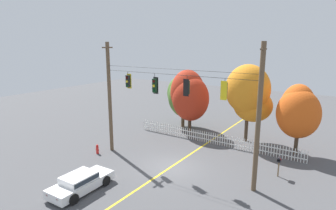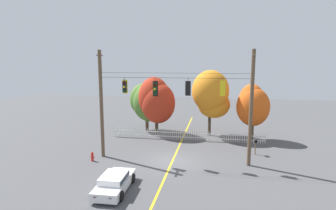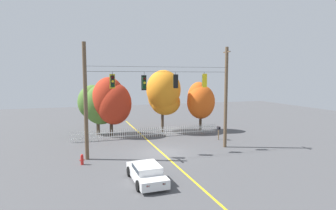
{
  "view_description": "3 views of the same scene",
  "coord_description": "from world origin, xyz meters",
  "views": [
    {
      "loc": [
        10.57,
        -16.38,
        9.08
      ],
      "look_at": [
        -0.02,
        -0.44,
        4.85
      ],
      "focal_mm": 29.81,
      "sensor_mm": 36.0,
      "label": 1
    },
    {
      "loc": [
        3.57,
        -22.46,
        8.47
      ],
      "look_at": [
        -0.28,
        -0.64,
        4.85
      ],
      "focal_mm": 30.2,
      "sensor_mm": 36.0,
      "label": 2
    },
    {
      "loc": [
        -6.9,
        -22.63,
        6.61
      ],
      "look_at": [
        0.45,
        -0.43,
        4.18
      ],
      "focal_mm": 29.92,
      "sensor_mm": 36.0,
      "label": 3
    }
  ],
  "objects": [
    {
      "name": "autumn_maple_far_west",
      "position": [
        7.2,
        7.78,
        3.7
      ],
      "size": [
        3.42,
        3.08,
        5.91
      ],
      "color": "#473828",
      "rests_on": "ground"
    },
    {
      "name": "lane_centerline_stripe",
      "position": [
        0.0,
        0.0,
        0.0
      ],
      "size": [
        0.16,
        36.0,
        0.01
      ],
      "primitive_type": "cube",
      "color": "gold",
      "rests_on": "ground"
    },
    {
      "name": "signal_support_span",
      "position": [
        0.0,
        -0.0,
        4.68
      ],
      "size": [
        12.68,
        1.1,
        9.22
      ],
      "color": "brown",
      "rests_on": "ground"
    },
    {
      "name": "white_picket_fence",
      "position": [
        0.44,
        6.24,
        0.53
      ],
      "size": [
        16.06,
        0.06,
        1.06
      ],
      "color": "white",
      "rests_on": "ground"
    },
    {
      "name": "autumn_maple_near_fence",
      "position": [
        -4.54,
        9.56,
        3.5
      ],
      "size": [
        4.57,
        3.64,
        5.63
      ],
      "color": "brown",
      "rests_on": "ground"
    },
    {
      "name": "ground",
      "position": [
        0.0,
        0.0,
        0.0
      ],
      "size": [
        80.0,
        80.0,
        0.0
      ],
      "primitive_type": "plane",
      "color": "#4C4C4F"
    },
    {
      "name": "traffic_signal_westbound_side",
      "position": [
        3.96,
        -0.01,
        6.21
      ],
      "size": [
        0.43,
        0.38,
        1.36
      ],
      "color": "black"
    },
    {
      "name": "autumn_maple_mid",
      "position": [
        -3.27,
        8.36,
        3.9
      ],
      "size": [
        4.29,
        3.96,
        6.49
      ],
      "color": "#473828",
      "rests_on": "ground"
    },
    {
      "name": "traffic_signal_northbound_primary",
      "position": [
        1.25,
        -0.01,
        6.16
      ],
      "size": [
        0.43,
        0.38,
        1.4
      ],
      "color": "black"
    },
    {
      "name": "autumn_oak_far_east",
      "position": [
        2.87,
        8.65,
        4.43
      ],
      "size": [
        4.19,
        4.03,
        7.3
      ],
      "color": "#473828",
      "rests_on": "ground"
    },
    {
      "name": "traffic_signal_eastbound_side",
      "position": [
        -1.48,
        0.01,
        6.06
      ],
      "size": [
        0.43,
        0.38,
        1.54
      ],
      "color": "black"
    },
    {
      "name": "roadside_mailbox",
      "position": [
        7.04,
        2.82,
        1.16
      ],
      "size": [
        0.25,
        0.44,
        1.43
      ],
      "color": "brown",
      "rests_on": "ground"
    },
    {
      "name": "fire_hydrant",
      "position": [
        -6.61,
        -1.28,
        0.4
      ],
      "size": [
        0.38,
        0.22,
        0.8
      ],
      "color": "red",
      "rests_on": "ground"
    },
    {
      "name": "parked_car",
      "position": [
        -2.84,
        -6.1,
        0.6
      ],
      "size": [
        1.95,
        4.24,
        1.15
      ],
      "color": "white",
      "rests_on": "ground"
    },
    {
      "name": "traffic_signal_northbound_secondary",
      "position": [
        -4.08,
        0.01,
        6.19
      ],
      "size": [
        0.43,
        0.38,
        1.35
      ],
      "color": "black"
    }
  ]
}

